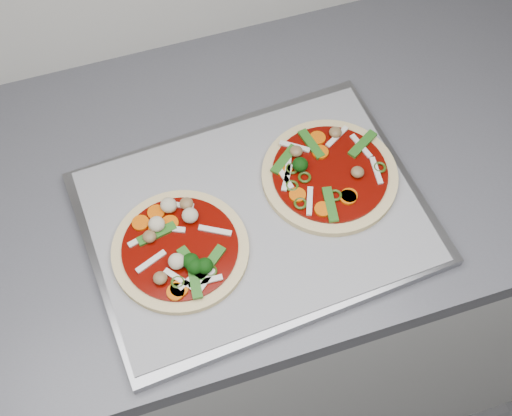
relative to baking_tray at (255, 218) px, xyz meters
name	(u,v)px	position (x,y,z in m)	size (l,w,h in m)	color
base_cabinet	(458,235)	(0.50, 0.08, -0.48)	(3.60, 0.60, 0.86)	silver
baking_tray	(255,218)	(0.00, 0.00, 0.00)	(0.49, 0.36, 0.02)	gray
parchment	(255,215)	(0.00, 0.00, 0.01)	(0.47, 0.34, 0.00)	#939398
pizza_left	(180,249)	(-0.12, -0.03, 0.02)	(0.20, 0.20, 0.03)	beige
pizza_right	(328,174)	(0.12, 0.03, 0.02)	(0.21, 0.21, 0.03)	beige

